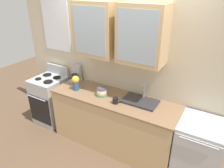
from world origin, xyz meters
name	(u,v)px	position (x,y,z in m)	size (l,w,h in m)	color
ground_plane	(113,143)	(0.00, 0.00, 0.00)	(10.00, 10.00, 0.00)	brown
back_wall_unit	(123,60)	(-0.01, 0.31, 1.44)	(4.14, 0.48, 2.53)	beige
counter	(113,122)	(0.00, 0.00, 0.46)	(2.09, 0.65, 0.91)	tan
stove_range	(51,99)	(-1.43, 0.00, 0.47)	(0.57, 0.63, 1.09)	silver
sink_faucet	(140,101)	(0.41, 0.09, 0.94)	(0.53, 0.33, 0.29)	#2D2D30
bowl_stack	(102,92)	(-0.19, -0.03, 0.98)	(0.18, 0.18, 0.13)	#669972
vase	(76,82)	(-0.68, -0.08, 1.05)	(0.12, 0.12, 0.25)	#33598C
cup_near_sink	(116,101)	(0.11, -0.13, 0.96)	(0.12, 0.09, 0.10)	black
dishwasher	(197,151)	(1.34, 0.00, 0.46)	(0.59, 0.63, 0.91)	silver
coffee_maker	(76,75)	(-0.91, 0.22, 1.02)	(0.17, 0.20, 0.29)	#B7B7BC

